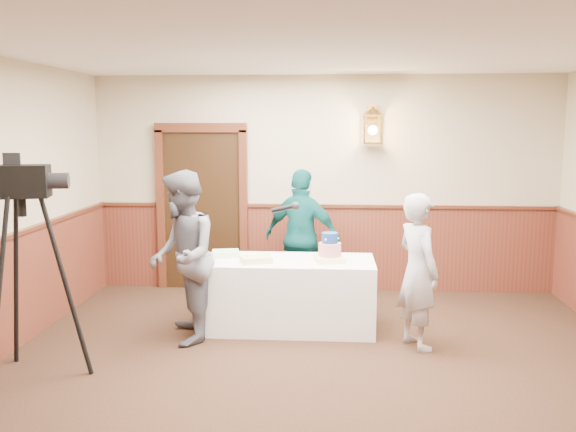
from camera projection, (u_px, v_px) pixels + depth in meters
The scene contains 10 objects.
ground at pixel (318, 410), 4.68m from camera, with size 7.00×7.00×0.00m, color black.
room_shell at pixel (314, 206), 4.91m from camera, with size 6.02×7.02×2.81m.
display_table at pixel (289, 294), 6.52m from camera, with size 1.80×0.80×0.75m, color white.
tiered_cake at pixel (330, 250), 6.37m from camera, with size 0.35×0.35×0.31m.
sheet_cake_yellow at pixel (256, 259), 6.34m from camera, with size 0.30×0.23×0.06m, color #CFD07C.
sheet_cake_green at pixel (226, 254), 6.61m from camera, with size 0.29×0.23×0.07m, color #C1F1AA.
interviewer at pixel (182, 257), 6.07m from camera, with size 1.59×0.98×1.73m.
baker at pixel (418, 271), 5.91m from camera, with size 0.56×0.37×1.53m, color #A4A3A9.
assistant_p at pixel (302, 237), 7.33m from camera, with size 0.97×0.40×1.65m, color #0D4E4F.
tv_camera_rig at pixel (27, 285), 5.15m from camera, with size 0.72×0.67×1.84m.
Camera 1 is at (0.07, -4.41, 2.18)m, focal length 38.00 mm.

